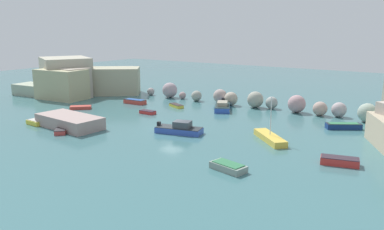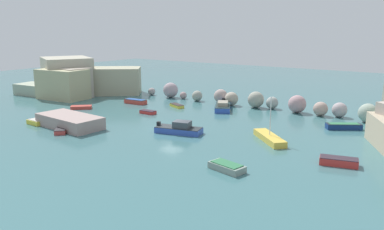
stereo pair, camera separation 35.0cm
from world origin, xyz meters
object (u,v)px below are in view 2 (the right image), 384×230
(moored_boat_6, at_px, (148,112))
(moored_boat_7, at_px, (81,107))
(moored_boat_11, at_px, (339,161))
(moored_boat_2, at_px, (344,126))
(moored_boat_3, at_px, (269,138))
(moored_boat_1, at_px, (136,101))
(moored_boat_8, at_px, (36,122))
(moored_boat_4, at_px, (177,106))
(moored_boat_5, at_px, (227,167))
(moored_boat_10, at_px, (223,106))
(stone_dock, at_px, (70,121))
(channel_buoy, at_px, (228,111))
(moored_boat_9, at_px, (62,129))
(moored_boat_0, at_px, (179,129))

(moored_boat_6, bearing_deg, moored_boat_7, -163.81)
(moored_boat_7, distance_m, moored_boat_11, 39.06)
(moored_boat_6, bearing_deg, moored_boat_2, 14.75)
(moored_boat_3, relative_size, moored_boat_11, 1.51)
(moored_boat_1, xyz_separation_m, moored_boat_7, (-3.96, -7.80, -0.14))
(moored_boat_8, bearing_deg, moored_boat_2, 34.68)
(moored_boat_4, height_order, moored_boat_6, moored_boat_6)
(moored_boat_5, height_order, moored_boat_10, moored_boat_10)
(moored_boat_3, bearing_deg, moored_boat_4, 18.73)
(moored_boat_6, distance_m, moored_boat_11, 29.04)
(moored_boat_4, xyz_separation_m, moored_boat_5, (20.08, -19.53, 0.08))
(moored_boat_2, xyz_separation_m, moored_boat_10, (-17.97, 1.59, 0.14))
(stone_dock, height_order, moored_boat_7, stone_dock)
(moored_boat_6, xyz_separation_m, moored_boat_8, (-7.64, -12.95, 0.06))
(channel_buoy, xyz_separation_m, moored_boat_8, (-17.00, -19.75, -0.03))
(moored_boat_4, xyz_separation_m, moored_boat_7, (-11.21, -9.35, 0.00))
(moored_boat_1, height_order, moored_boat_4, moored_boat_1)
(stone_dock, height_order, moored_boat_9, stone_dock)
(stone_dock, height_order, moored_boat_0, stone_dock)
(channel_buoy, height_order, moored_boat_9, channel_buoy)
(moored_boat_2, bearing_deg, moored_boat_4, -30.77)
(channel_buoy, xyz_separation_m, moored_boat_1, (-16.01, -2.21, 0.05))
(moored_boat_4, xyz_separation_m, moored_boat_10, (6.86, 2.45, 0.27))
(moored_boat_0, distance_m, moored_boat_2, 20.10)
(stone_dock, bearing_deg, moored_boat_10, 62.69)
(stone_dock, relative_size, moored_boat_3, 1.67)
(moored_boat_8, bearing_deg, moored_boat_1, 90.34)
(moored_boat_3, bearing_deg, moored_boat_5, 137.12)
(moored_boat_7, height_order, moored_boat_11, moored_boat_11)
(moored_boat_5, xyz_separation_m, moored_boat_6, (-20.68, 13.39, -0.08))
(moored_boat_8, bearing_deg, moored_boat_9, 1.02)
(moored_boat_4, bearing_deg, channel_buoy, 28.93)
(moored_boat_0, height_order, moored_boat_6, moored_boat_0)
(stone_dock, bearing_deg, channel_buoy, 56.12)
(moored_boat_2, bearing_deg, moored_boat_9, 3.50)
(channel_buoy, height_order, moored_boat_0, moored_boat_0)
(channel_buoy, bearing_deg, moored_boat_10, 136.80)
(stone_dock, height_order, moored_boat_1, stone_dock)
(moored_boat_11, bearing_deg, moored_boat_2, -91.86)
(moored_boat_6, bearing_deg, moored_boat_4, 83.82)
(moored_boat_3, relative_size, moored_boat_9, 1.45)
(channel_buoy, relative_size, moored_boat_8, 0.26)
(moored_boat_7, bearing_deg, moored_boat_6, -26.98)
(moored_boat_1, bearing_deg, moored_boat_11, -22.35)
(moored_boat_3, height_order, moored_boat_7, moored_boat_3)
(moored_boat_3, height_order, moored_boat_11, moored_boat_3)
(moored_boat_1, bearing_deg, stone_dock, -81.45)
(channel_buoy, relative_size, moored_boat_7, 0.21)
(moored_boat_3, bearing_deg, moored_boat_7, 44.23)
(moored_boat_3, bearing_deg, moored_boat_1, 27.98)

